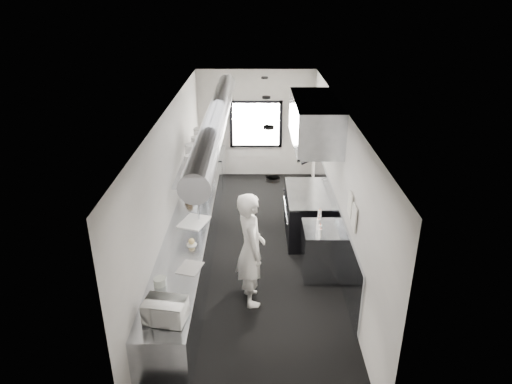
{
  "coord_description": "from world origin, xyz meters",
  "views": [
    {
      "loc": [
        0.02,
        -7.67,
        4.71
      ],
      "look_at": [
        0.01,
        -0.2,
        1.36
      ],
      "focal_mm": 32.49,
      "sensor_mm": 36.0,
      "label": 1
    }
  ],
  "objects_px": {
    "prep_counter": "(191,245)",
    "deli_tub_b": "(161,281)",
    "microwave": "(165,311)",
    "plate_stack_d": "(199,137)",
    "small_plate": "(192,244)",
    "squeeze_bottle_c": "(318,224)",
    "plate_stack_a": "(192,162)",
    "deli_tub_a": "(159,282)",
    "cutting_board": "(194,222)",
    "bottle_station": "(321,251)",
    "line_cook": "(251,249)",
    "squeeze_bottle_b": "(320,230)",
    "plate_stack_b": "(192,153)",
    "pass_shelf": "(196,159)",
    "range": "(307,214)",
    "plate_stack_c": "(197,144)",
    "far_work_table": "(210,169)",
    "squeeze_bottle_e": "(320,215)",
    "squeeze_bottle_a": "(321,233)",
    "exhaust_hood": "(315,121)",
    "knife_block": "(188,190)",
    "squeeze_bottle_d": "(319,221)"
  },
  "relations": [
    {
      "from": "exhaust_hood",
      "to": "cutting_board",
      "type": "distance_m",
      "value": 2.89
    },
    {
      "from": "deli_tub_a",
      "to": "squeeze_bottle_d",
      "type": "distance_m",
      "value": 2.99
    },
    {
      "from": "squeeze_bottle_c",
      "to": "plate_stack_c",
      "type": "bearing_deg",
      "value": 137.71
    },
    {
      "from": "pass_shelf",
      "to": "cutting_board",
      "type": "relative_size",
      "value": 5.34
    },
    {
      "from": "plate_stack_d",
      "to": "small_plate",
      "type": "bearing_deg",
      "value": -86.62
    },
    {
      "from": "exhaust_hood",
      "to": "squeeze_bottle_c",
      "type": "height_order",
      "value": "exhaust_hood"
    },
    {
      "from": "far_work_table",
      "to": "squeeze_bottle_b",
      "type": "bearing_deg",
      "value": -61.47
    },
    {
      "from": "deli_tub_a",
      "to": "plate_stack_d",
      "type": "height_order",
      "value": "plate_stack_d"
    },
    {
      "from": "small_plate",
      "to": "far_work_table",
      "type": "bearing_deg",
      "value": 91.67
    },
    {
      "from": "line_cook",
      "to": "knife_block",
      "type": "height_order",
      "value": "line_cook"
    },
    {
      "from": "squeeze_bottle_c",
      "to": "plate_stack_a",
      "type": "bearing_deg",
      "value": 154.32
    },
    {
      "from": "plate_stack_a",
      "to": "deli_tub_a",
      "type": "bearing_deg",
      "value": -92.99
    },
    {
      "from": "deli_tub_a",
      "to": "plate_stack_a",
      "type": "xyz_separation_m",
      "value": [
        0.14,
        2.7,
        0.75
      ]
    },
    {
      "from": "prep_counter",
      "to": "range",
      "type": "height_order",
      "value": "range"
    },
    {
      "from": "plate_stack_a",
      "to": "squeeze_bottle_c",
      "type": "height_order",
      "value": "plate_stack_a"
    },
    {
      "from": "deli_tub_b",
      "to": "small_plate",
      "type": "xyz_separation_m",
      "value": [
        0.29,
        1.07,
        -0.05
      ]
    },
    {
      "from": "squeeze_bottle_b",
      "to": "plate_stack_b",
      "type": "bearing_deg",
      "value": 143.59
    },
    {
      "from": "pass_shelf",
      "to": "plate_stack_d",
      "type": "distance_m",
      "value": 0.78
    },
    {
      "from": "prep_counter",
      "to": "deli_tub_a",
      "type": "relative_size",
      "value": 38.99
    },
    {
      "from": "prep_counter",
      "to": "microwave",
      "type": "xyz_separation_m",
      "value": [
        0.04,
        -2.57,
        0.59
      ]
    },
    {
      "from": "far_work_table",
      "to": "squeeze_bottle_b",
      "type": "xyz_separation_m",
      "value": [
        2.23,
        -4.1,
        0.54
      ]
    },
    {
      "from": "small_plate",
      "to": "deli_tub_b",
      "type": "bearing_deg",
      "value": -105.0
    },
    {
      "from": "deli_tub_b",
      "to": "small_plate",
      "type": "bearing_deg",
      "value": 75.0
    },
    {
      "from": "range",
      "to": "plate_stack_d",
      "type": "xyz_separation_m",
      "value": [
        -2.24,
        1.05,
        1.29
      ]
    },
    {
      "from": "far_work_table",
      "to": "deli_tub_b",
      "type": "bearing_deg",
      "value": -91.64
    },
    {
      "from": "microwave",
      "to": "knife_block",
      "type": "height_order",
      "value": "microwave"
    },
    {
      "from": "cutting_board",
      "to": "squeeze_bottle_b",
      "type": "xyz_separation_m",
      "value": [
        2.16,
        -0.42,
        0.08
      ]
    },
    {
      "from": "deli_tub_b",
      "to": "knife_block",
      "type": "xyz_separation_m",
      "value": [
        -0.02,
        2.95,
        0.08
      ]
    },
    {
      "from": "deli_tub_a",
      "to": "cutting_board",
      "type": "height_order",
      "value": "deli_tub_a"
    },
    {
      "from": "microwave",
      "to": "squeeze_bottle_c",
      "type": "xyz_separation_m",
      "value": [
        2.17,
        2.34,
        -0.05
      ]
    },
    {
      "from": "squeeze_bottle_d",
      "to": "exhaust_hood",
      "type": "bearing_deg",
      "value": 90.03
    },
    {
      "from": "pass_shelf",
      "to": "cutting_board",
      "type": "bearing_deg",
      "value": -85.68
    },
    {
      "from": "squeeze_bottle_e",
      "to": "squeeze_bottle_a",
      "type": "bearing_deg",
      "value": -95.58
    },
    {
      "from": "plate_stack_b",
      "to": "plate_stack_c",
      "type": "bearing_deg",
      "value": 87.98
    },
    {
      "from": "exhaust_hood",
      "to": "squeeze_bottle_b",
      "type": "xyz_separation_m",
      "value": [
        -0.02,
        -1.6,
        -1.41
      ]
    },
    {
      "from": "line_cook",
      "to": "deli_tub_a",
      "type": "relative_size",
      "value": 12.34
    },
    {
      "from": "plate_stack_b",
      "to": "squeeze_bottle_d",
      "type": "distance_m",
      "value": 2.81
    },
    {
      "from": "range",
      "to": "cutting_board",
      "type": "distance_m",
      "value": 2.46
    },
    {
      "from": "bottle_station",
      "to": "microwave",
      "type": "xyz_separation_m",
      "value": [
        -2.26,
        -2.37,
        0.59
      ]
    },
    {
      "from": "prep_counter",
      "to": "knife_block",
      "type": "xyz_separation_m",
      "value": [
        -0.18,
        1.12,
        0.58
      ]
    },
    {
      "from": "far_work_table",
      "to": "deli_tub_a",
      "type": "height_order",
      "value": "deli_tub_a"
    },
    {
      "from": "small_plate",
      "to": "pass_shelf",
      "type": "bearing_deg",
      "value": 94.33
    },
    {
      "from": "microwave",
      "to": "plate_stack_c",
      "type": "height_order",
      "value": "plate_stack_c"
    },
    {
      "from": "deli_tub_b",
      "to": "small_plate",
      "type": "height_order",
      "value": "deli_tub_b"
    },
    {
      "from": "microwave",
      "to": "plate_stack_c",
      "type": "xyz_separation_m",
      "value": [
        -0.1,
        4.41,
        0.68
      ]
    },
    {
      "from": "small_plate",
      "to": "plate_stack_c",
      "type": "distance_m",
      "value": 2.73
    },
    {
      "from": "far_work_table",
      "to": "line_cook",
      "type": "relative_size",
      "value": 0.63
    },
    {
      "from": "exhaust_hood",
      "to": "line_cook",
      "type": "height_order",
      "value": "exhaust_hood"
    },
    {
      "from": "range",
      "to": "plate_stack_a",
      "type": "relative_size",
      "value": 5.79
    },
    {
      "from": "prep_counter",
      "to": "deli_tub_b",
      "type": "height_order",
      "value": "deli_tub_b"
    }
  ]
}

